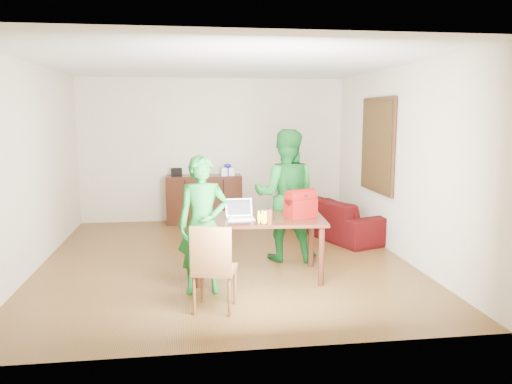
{
  "coord_description": "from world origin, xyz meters",
  "views": [
    {
      "loc": [
        -0.49,
        -6.79,
        2.03
      ],
      "look_at": [
        0.36,
        -0.58,
        1.05
      ],
      "focal_mm": 35.0,
      "sensor_mm": 36.0,
      "label": 1
    }
  ],
  "objects": [
    {
      "name": "person_far",
      "position": [
        0.85,
        -0.06,
        0.91
      ],
      "size": [
        1.02,
        0.87,
        1.83
      ],
      "primitive_type": "imported",
      "rotation": [
        0.0,
        0.0,
        2.92
      ],
      "color": "#13581C",
      "rests_on": "ground"
    },
    {
      "name": "table",
      "position": [
        0.36,
        -0.78,
        0.67
      ],
      "size": [
        1.69,
        1.05,
        0.76
      ],
      "rotation": [
        0.0,
        0.0,
        -0.08
      ],
      "color": "black",
      "rests_on": "ground"
    },
    {
      "name": "bottle",
      "position": [
        0.44,
        -1.17,
        0.86
      ],
      "size": [
        0.08,
        0.08,
        0.2
      ],
      "primitive_type": "cylinder",
      "rotation": [
        0.0,
        0.0,
        0.35
      ],
      "color": "#582314",
      "rests_on": "table"
    },
    {
      "name": "chair",
      "position": [
        -0.24,
        -1.81,
        0.27
      ],
      "size": [
        0.51,
        0.5,
        0.93
      ],
      "rotation": [
        0.0,
        0.0,
        -0.27
      ],
      "color": "brown",
      "rests_on": "ground"
    },
    {
      "name": "person_near",
      "position": [
        -0.34,
        -1.24,
        0.79
      ],
      "size": [
        0.59,
        0.4,
        1.58
      ],
      "primitive_type": "imported",
      "rotation": [
        0.0,
        0.0,
        0.03
      ],
      "color": "#15601F",
      "rests_on": "ground"
    },
    {
      "name": "bananas",
      "position": [
        0.36,
        -1.16,
        0.79
      ],
      "size": [
        0.19,
        0.16,
        0.06
      ],
      "primitive_type": null,
      "rotation": [
        0.0,
        0.0,
        -0.35
      ],
      "color": "yellow",
      "rests_on": "table"
    },
    {
      "name": "sofa",
      "position": [
        1.95,
        1.29,
        0.33
      ],
      "size": [
        1.6,
        2.4,
        0.65
      ],
      "primitive_type": "imported",
      "rotation": [
        0.0,
        0.0,
        1.93
      ],
      "color": "#3E0908",
      "rests_on": "ground"
    },
    {
      "name": "room",
      "position": [
        0.01,
        0.13,
        1.31
      ],
      "size": [
        5.2,
        5.7,
        2.9
      ],
      "color": "#472B11",
      "rests_on": "ground"
    },
    {
      "name": "red_bag",
      "position": [
        0.89,
        -0.83,
        0.9
      ],
      "size": [
        0.43,
        0.34,
        0.27
      ],
      "primitive_type": "cube",
      "rotation": [
        0.0,
        0.0,
        0.39
      ],
      "color": "#720A07",
      "rests_on": "table"
    },
    {
      "name": "laptop",
      "position": [
        0.13,
        -0.85,
        0.81
      ],
      "size": [
        0.34,
        0.24,
        0.23
      ],
      "rotation": [
        0.0,
        0.0,
        0.03
      ],
      "color": "white",
      "rests_on": "table"
    }
  ]
}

